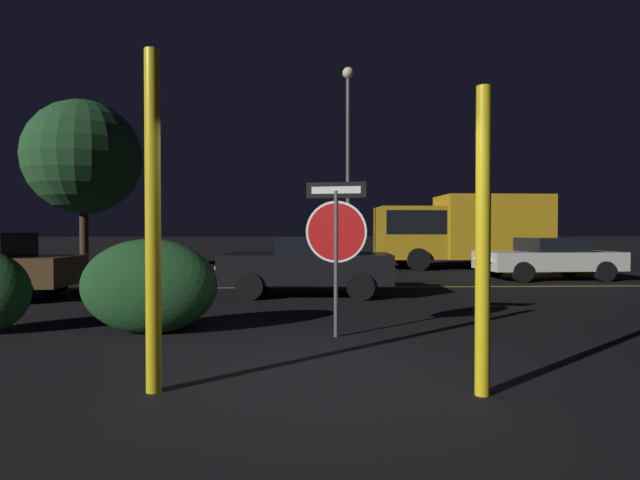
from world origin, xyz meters
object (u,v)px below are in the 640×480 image
(delivery_truck, at_px, (459,229))
(street_lamp, at_px, (348,142))
(stop_sign, at_px, (336,231))
(yellow_pole_right, at_px, (483,241))
(tree_0, at_px, (83,157))
(hedge_bush_1, at_px, (149,286))
(yellow_pole_left, at_px, (153,222))
(passing_car_2, at_px, (308,265))
(passing_car_3, at_px, (548,258))

(delivery_truck, relative_size, street_lamp, 0.85)
(stop_sign, distance_m, yellow_pole_right, 2.76)
(street_lamp, bearing_deg, tree_0, 176.77)
(hedge_bush_1, xyz_separation_m, delivery_truck, (8.49, 12.16, 0.89))
(delivery_truck, xyz_separation_m, street_lamp, (-4.44, -0.30, 3.31))
(tree_0, bearing_deg, delivery_truck, -1.08)
(street_lamp, bearing_deg, yellow_pole_left, -102.52)
(stop_sign, height_order, yellow_pole_right, yellow_pole_right)
(stop_sign, xyz_separation_m, street_lamp, (1.38, 12.21, 3.40))
(passing_car_2, relative_size, passing_car_3, 0.96)
(passing_car_2, height_order, tree_0, tree_0)
(passing_car_3, relative_size, tree_0, 0.64)
(delivery_truck, bearing_deg, stop_sign, 154.39)
(yellow_pole_left, relative_size, tree_0, 0.48)
(hedge_bush_1, bearing_deg, delivery_truck, 55.09)
(yellow_pole_right, relative_size, hedge_bush_1, 1.42)
(passing_car_2, bearing_deg, yellow_pole_right, -164.63)
(hedge_bush_1, distance_m, tree_0, 14.36)
(passing_car_2, height_order, passing_car_3, passing_car_2)
(yellow_pole_left, xyz_separation_m, yellow_pole_right, (2.97, -0.21, -0.18))
(yellow_pole_left, xyz_separation_m, passing_car_3, (8.95, 10.33, -0.90))
(hedge_bush_1, height_order, passing_car_2, hedge_bush_1)
(delivery_truck, bearing_deg, passing_car_3, -164.74)
(stop_sign, height_order, delivery_truck, delivery_truck)
(hedge_bush_1, distance_m, passing_car_3, 12.42)
(yellow_pole_left, relative_size, passing_car_3, 0.75)
(yellow_pole_right, xyz_separation_m, hedge_bush_1, (-3.80, 2.87, -0.70))
(street_lamp, bearing_deg, stop_sign, -96.44)
(passing_car_2, height_order, street_lamp, street_lamp)
(yellow_pole_right, xyz_separation_m, passing_car_2, (-1.44, 7.07, -0.68))
(passing_car_3, bearing_deg, delivery_truck, 13.15)
(hedge_bush_1, height_order, delivery_truck, delivery_truck)
(yellow_pole_right, bearing_deg, passing_car_2, 101.55)
(yellow_pole_right, bearing_deg, delivery_truck, 72.66)
(yellow_pole_right, distance_m, tree_0, 18.50)
(street_lamp, bearing_deg, hedge_bush_1, -108.84)
(passing_car_3, xyz_separation_m, delivery_truck, (-1.28, 4.49, 0.91))
(yellow_pole_right, xyz_separation_m, street_lamp, (0.25, 14.73, 3.50))
(delivery_truck, height_order, tree_0, tree_0)
(yellow_pole_right, height_order, tree_0, tree_0)
(hedge_bush_1, height_order, tree_0, tree_0)
(passing_car_3, distance_m, street_lamp, 8.25)
(delivery_truck, bearing_deg, yellow_pole_left, 151.98)
(yellow_pole_right, height_order, passing_car_2, yellow_pole_right)
(passing_car_3, bearing_deg, yellow_pole_right, 147.69)
(passing_car_2, bearing_deg, stop_sign, -172.19)
(yellow_pole_right, bearing_deg, hedge_bush_1, 142.92)
(passing_car_3, relative_size, street_lamp, 0.54)
(stop_sign, bearing_deg, yellow_pole_left, -115.29)
(tree_0, bearing_deg, stop_sign, -55.32)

